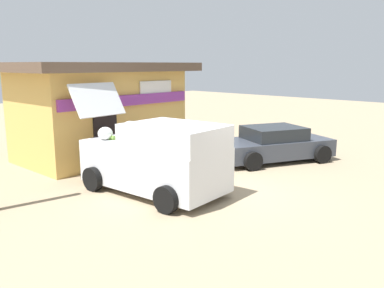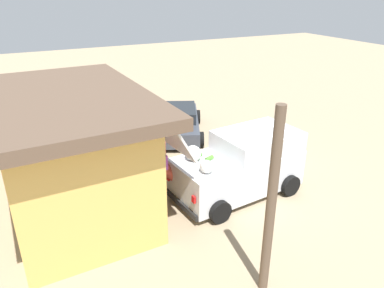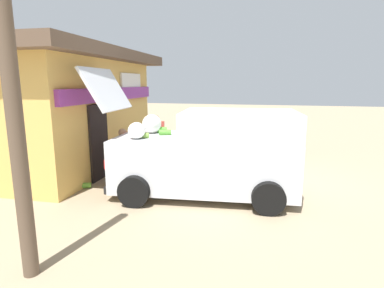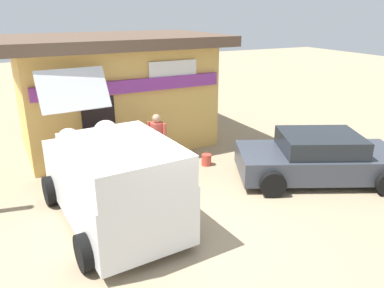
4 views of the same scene
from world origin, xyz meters
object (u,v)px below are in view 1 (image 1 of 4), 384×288
(storefront_bar, at_px, (100,109))
(customer_bending, at_px, (123,148))
(delivery_van, at_px, (157,158))
(parked_sedan, at_px, (273,144))
(unloaded_banana_pile, at_px, (80,166))
(paint_bucket, at_px, (190,157))
(vendor_standing, at_px, (157,140))

(storefront_bar, height_order, customer_bending, storefront_bar)
(delivery_van, distance_m, parked_sedan, 5.36)
(customer_bending, distance_m, unloaded_banana_pile, 1.63)
(unloaded_banana_pile, distance_m, paint_bucket, 3.83)
(delivery_van, height_order, parked_sedan, delivery_van)
(storefront_bar, xyz_separation_m, delivery_van, (-1.39, -4.79, -0.85))
(delivery_van, distance_m, vendor_standing, 2.61)
(storefront_bar, bearing_deg, unloaded_banana_pile, -141.68)
(unloaded_banana_pile, xyz_separation_m, paint_bucket, (3.50, -1.55, -0.02))
(unloaded_banana_pile, height_order, paint_bucket, unloaded_banana_pile)
(delivery_van, relative_size, parked_sedan, 1.05)
(delivery_van, height_order, paint_bucket, delivery_van)
(parked_sedan, distance_m, paint_bucket, 3.04)
(delivery_van, bearing_deg, vendor_standing, 49.08)
(paint_bucket, bearing_deg, parked_sedan, -43.35)
(storefront_bar, distance_m, paint_bucket, 3.80)
(parked_sedan, distance_m, customer_bending, 5.42)
(paint_bucket, bearing_deg, customer_bending, 173.30)
(customer_bending, distance_m, paint_bucket, 2.77)
(parked_sedan, xyz_separation_m, paint_bucket, (-2.19, 2.07, -0.43))
(parked_sedan, bearing_deg, delivery_van, 177.77)
(unloaded_banana_pile, bearing_deg, storefront_bar, 38.32)
(unloaded_banana_pile, bearing_deg, paint_bucket, -23.91)
(vendor_standing, xyz_separation_m, customer_bending, (-1.23, 0.20, -0.13))
(paint_bucket, bearing_deg, vendor_standing, 175.46)
(parked_sedan, xyz_separation_m, unloaded_banana_pile, (-5.69, 3.62, -0.40))
(vendor_standing, distance_m, customer_bending, 1.25)
(delivery_van, relative_size, vendor_standing, 2.86)
(parked_sedan, height_order, vendor_standing, vendor_standing)
(delivery_van, height_order, vendor_standing, delivery_van)
(delivery_van, bearing_deg, parked_sedan, -2.23)
(storefront_bar, xyz_separation_m, parked_sedan, (3.95, -5.00, -1.22))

